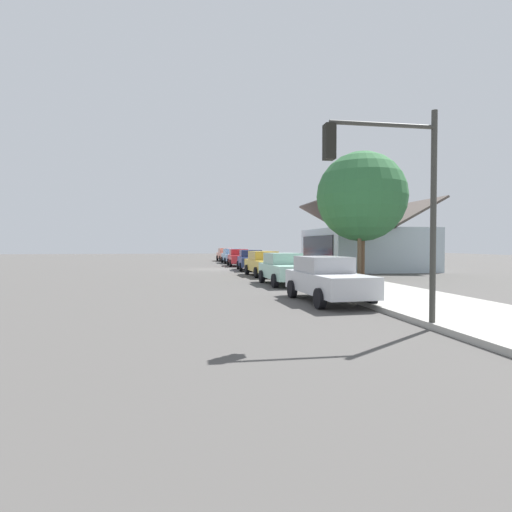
{
  "coord_description": "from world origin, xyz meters",
  "views": [
    {
      "loc": [
        33.88,
        -2.21,
        2.02
      ],
      "look_at": [
        2.5,
        3.11,
        1.14
      ],
      "focal_mm": 28.99,
      "sensor_mm": 36.0,
      "label": 1
    }
  ],
  "objects_px": {
    "car_cherry": "(239,257)",
    "car_silver": "(327,279)",
    "car_mustard": "(264,263)",
    "shade_tree": "(362,197)",
    "utility_pole_wooden": "(360,213)",
    "car_navy": "(251,260)",
    "car_seafoam": "(284,269)",
    "car_skyblue": "(232,256)",
    "traffic_light_main": "(392,182)",
    "car_coral": "(226,254)",
    "fire_hydrant_red": "(248,259)"
  },
  "relations": [
    {
      "from": "car_seafoam",
      "to": "shade_tree",
      "type": "height_order",
      "value": "shade_tree"
    },
    {
      "from": "car_navy",
      "to": "car_seafoam",
      "type": "bearing_deg",
      "value": 2.43
    },
    {
      "from": "car_mustard",
      "to": "car_coral",
      "type": "bearing_deg",
      "value": 177.76
    },
    {
      "from": "car_skyblue",
      "to": "traffic_light_main",
      "type": "distance_m",
      "value": 35.8
    },
    {
      "from": "car_navy",
      "to": "car_seafoam",
      "type": "xyz_separation_m",
      "value": [
        12.0,
        -0.18,
        -0.0
      ]
    },
    {
      "from": "car_mustard",
      "to": "traffic_light_main",
      "type": "distance_m",
      "value": 17.42
    },
    {
      "from": "car_coral",
      "to": "car_silver",
      "type": "height_order",
      "value": "same"
    },
    {
      "from": "car_coral",
      "to": "shade_tree",
      "type": "bearing_deg",
      "value": 10.55
    },
    {
      "from": "car_coral",
      "to": "traffic_light_main",
      "type": "bearing_deg",
      "value": -2.44
    },
    {
      "from": "car_skyblue",
      "to": "utility_pole_wooden",
      "type": "relative_size",
      "value": 0.63
    },
    {
      "from": "car_coral",
      "to": "car_navy",
      "type": "bearing_deg",
      "value": -1.56
    },
    {
      "from": "car_coral",
      "to": "utility_pole_wooden",
      "type": "bearing_deg",
      "value": 9.39
    },
    {
      "from": "car_mustard",
      "to": "traffic_light_main",
      "type": "height_order",
      "value": "traffic_light_main"
    },
    {
      "from": "car_seafoam",
      "to": "car_coral",
      "type": "bearing_deg",
      "value": 177.55
    },
    {
      "from": "car_seafoam",
      "to": "utility_pole_wooden",
      "type": "bearing_deg",
      "value": 119.09
    },
    {
      "from": "car_navy",
      "to": "fire_hydrant_red",
      "type": "bearing_deg",
      "value": 176.05
    },
    {
      "from": "car_mustard",
      "to": "shade_tree",
      "type": "xyz_separation_m",
      "value": [
        1.83,
        5.85,
        4.19
      ]
    },
    {
      "from": "car_silver",
      "to": "car_navy",
      "type": "bearing_deg",
      "value": 176.58
    },
    {
      "from": "utility_pole_wooden",
      "to": "car_cherry",
      "type": "bearing_deg",
      "value": -159.84
    },
    {
      "from": "car_navy",
      "to": "utility_pole_wooden",
      "type": "distance_m",
      "value": 10.58
    },
    {
      "from": "car_mustard",
      "to": "shade_tree",
      "type": "distance_m",
      "value": 7.42
    },
    {
      "from": "car_navy",
      "to": "car_mustard",
      "type": "height_order",
      "value": "same"
    },
    {
      "from": "traffic_light_main",
      "to": "car_cherry",
      "type": "bearing_deg",
      "value": 179.67
    },
    {
      "from": "car_skyblue",
      "to": "traffic_light_main",
      "type": "relative_size",
      "value": 0.9
    },
    {
      "from": "car_mustard",
      "to": "car_navy",
      "type": "bearing_deg",
      "value": 176.53
    },
    {
      "from": "traffic_light_main",
      "to": "car_seafoam",
      "type": "bearing_deg",
      "value": 179.28
    },
    {
      "from": "shade_tree",
      "to": "car_cherry",
      "type": "bearing_deg",
      "value": -157.55
    },
    {
      "from": "car_navy",
      "to": "utility_pole_wooden",
      "type": "bearing_deg",
      "value": 35.15
    },
    {
      "from": "car_cherry",
      "to": "utility_pole_wooden",
      "type": "xyz_separation_m",
      "value": [
        14.95,
        5.49,
        3.11
      ]
    },
    {
      "from": "car_cherry",
      "to": "car_silver",
      "type": "relative_size",
      "value": 0.95
    },
    {
      "from": "car_coral",
      "to": "car_cherry",
      "type": "distance_m",
      "value": 11.95
    },
    {
      "from": "car_skyblue",
      "to": "car_silver",
      "type": "height_order",
      "value": "same"
    },
    {
      "from": "car_skyblue",
      "to": "car_coral",
      "type": "bearing_deg",
      "value": 179.84
    },
    {
      "from": "utility_pole_wooden",
      "to": "traffic_light_main",
      "type": "bearing_deg",
      "value": -21.03
    },
    {
      "from": "car_mustard",
      "to": "car_cherry",
      "type": "bearing_deg",
      "value": 177.63
    },
    {
      "from": "car_mustard",
      "to": "shade_tree",
      "type": "relative_size",
      "value": 0.62
    },
    {
      "from": "car_silver",
      "to": "shade_tree",
      "type": "distance_m",
      "value": 12.69
    },
    {
      "from": "car_silver",
      "to": "shade_tree",
      "type": "relative_size",
      "value": 0.6
    },
    {
      "from": "shade_tree",
      "to": "traffic_light_main",
      "type": "height_order",
      "value": "shade_tree"
    },
    {
      "from": "car_mustard",
      "to": "car_seafoam",
      "type": "xyz_separation_m",
      "value": [
        5.9,
        -0.09,
        -0.0
      ]
    },
    {
      "from": "car_coral",
      "to": "traffic_light_main",
      "type": "distance_m",
      "value": 41.71
    },
    {
      "from": "car_coral",
      "to": "car_skyblue",
      "type": "relative_size",
      "value": 0.99
    },
    {
      "from": "car_cherry",
      "to": "car_mustard",
      "type": "xyz_separation_m",
      "value": [
        12.46,
        0.06,
        0.0
      ]
    },
    {
      "from": "car_coral",
      "to": "car_cherry",
      "type": "bearing_deg",
      "value": -1.84
    },
    {
      "from": "car_coral",
      "to": "car_skyblue",
      "type": "bearing_deg",
      "value": -1.18
    },
    {
      "from": "car_cherry",
      "to": "car_navy",
      "type": "bearing_deg",
      "value": 2.82
    },
    {
      "from": "car_skyblue",
      "to": "car_cherry",
      "type": "distance_m",
      "value": 6.03
    },
    {
      "from": "car_mustard",
      "to": "car_silver",
      "type": "relative_size",
      "value": 1.03
    },
    {
      "from": "car_coral",
      "to": "car_seafoam",
      "type": "xyz_separation_m",
      "value": [
        30.31,
        0.08,
        -0.0
      ]
    },
    {
      "from": "utility_pole_wooden",
      "to": "car_silver",
      "type": "bearing_deg",
      "value": -29.42
    }
  ]
}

